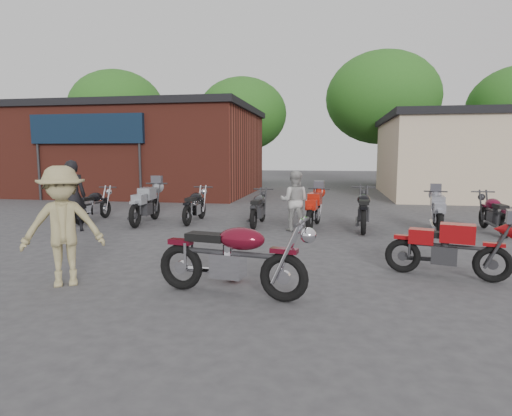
% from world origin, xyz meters
% --- Properties ---
extents(ground, '(90.00, 90.00, 0.00)m').
position_xyz_m(ground, '(0.00, 0.00, 0.00)').
color(ground, '#38383B').
extents(brick_building, '(12.00, 8.00, 4.00)m').
position_xyz_m(brick_building, '(-9.00, 14.00, 2.00)').
color(brick_building, maroon).
rests_on(brick_building, ground).
extents(stucco_building, '(10.00, 8.00, 3.50)m').
position_xyz_m(stucco_building, '(8.50, 15.00, 1.75)').
color(stucco_building, '#C7AB8E').
rests_on(stucco_building, ground).
extents(tree_0, '(6.56, 6.56, 8.20)m').
position_xyz_m(tree_0, '(-14.00, 22.00, 4.10)').
color(tree_0, '#225917').
rests_on(tree_0, ground).
extents(tree_1, '(5.92, 5.92, 7.40)m').
position_xyz_m(tree_1, '(-5.00, 22.00, 3.70)').
color(tree_1, '#225917').
rests_on(tree_1, ground).
extents(tree_2, '(7.04, 7.04, 8.80)m').
position_xyz_m(tree_2, '(4.00, 22.00, 4.40)').
color(tree_2, '#225917').
rests_on(tree_2, ground).
extents(vintage_motorcycle, '(2.23, 1.06, 1.24)m').
position_xyz_m(vintage_motorcycle, '(-0.33, -0.78, 0.62)').
color(vintage_motorcycle, '#580B1A').
rests_on(vintage_motorcycle, ground).
extents(sportbike, '(1.91, 1.06, 1.06)m').
position_xyz_m(sportbike, '(2.85, 0.68, 0.53)').
color(sportbike, '#9D0D10').
rests_on(sportbike, ground).
extents(helmet, '(0.37, 0.37, 0.26)m').
position_xyz_m(helmet, '(-0.49, -0.09, 0.13)').
color(helmet, red).
rests_on(helmet, ground).
extents(person_dark, '(0.79, 0.72, 1.82)m').
position_xyz_m(person_dark, '(-5.52, 3.42, 0.91)').
color(person_dark, black).
rests_on(person_dark, ground).
extents(person_light, '(0.78, 0.62, 1.55)m').
position_xyz_m(person_light, '(0.05, 4.49, 0.77)').
color(person_light, '#AFAEAB').
rests_on(person_light, ground).
extents(person_tan, '(1.34, 1.17, 1.80)m').
position_xyz_m(person_tan, '(-2.95, -0.74, 0.90)').
color(person_tan, '#9D9161').
rests_on(person_tan, ground).
extents(row_bike_0, '(0.63, 1.84, 1.06)m').
position_xyz_m(row_bike_0, '(-5.92, 5.05, 0.53)').
color(row_bike_0, black).
rests_on(row_bike_0, ground).
extents(row_bike_1, '(0.82, 2.14, 1.22)m').
position_xyz_m(row_bike_1, '(-4.22, 4.93, 0.61)').
color(row_bike_1, '#8D929A').
rests_on(row_bike_1, ground).
extents(row_bike_2, '(0.63, 1.87, 1.08)m').
position_xyz_m(row_bike_2, '(-2.91, 5.39, 0.54)').
color(row_bike_2, black).
rests_on(row_bike_2, ground).
extents(row_bike_3, '(0.63, 1.85, 1.07)m').
position_xyz_m(row_bike_3, '(-1.00, 5.13, 0.53)').
color(row_bike_3, '#262729').
rests_on(row_bike_3, ground).
extents(row_bike_4, '(0.83, 1.98, 1.12)m').
position_xyz_m(row_bike_4, '(0.54, 4.99, 0.56)').
color(row_bike_4, red).
rests_on(row_bike_4, ground).
extents(row_bike_5, '(0.80, 2.08, 1.18)m').
position_xyz_m(row_bike_5, '(1.82, 4.95, 0.59)').
color(row_bike_5, black).
rests_on(row_bike_5, ground).
extents(row_bike_6, '(0.87, 1.94, 1.09)m').
position_xyz_m(row_bike_6, '(3.66, 4.99, 0.54)').
color(row_bike_6, gray).
rests_on(row_bike_6, ground).
extents(row_bike_7, '(0.66, 1.89, 1.09)m').
position_xyz_m(row_bike_7, '(5.03, 5.11, 0.54)').
color(row_bike_7, '#5A0B22').
rests_on(row_bike_7, ground).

